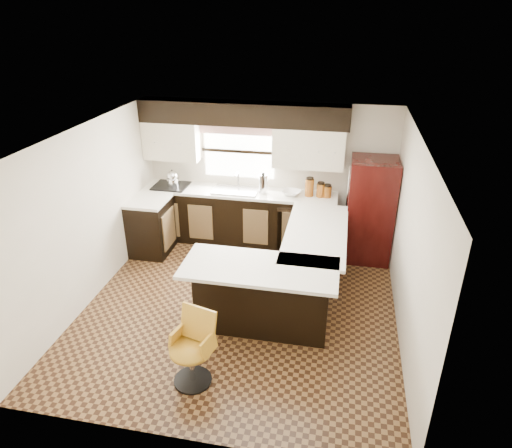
% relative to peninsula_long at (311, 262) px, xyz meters
% --- Properties ---
extents(floor, '(4.40, 4.40, 0.00)m').
position_rel_peninsula_long_xyz_m(floor, '(-0.90, -0.62, -0.45)').
color(floor, '#49301A').
rests_on(floor, ground).
extents(ceiling, '(4.40, 4.40, 0.00)m').
position_rel_peninsula_long_xyz_m(ceiling, '(-0.90, -0.62, 1.95)').
color(ceiling, silver).
rests_on(ceiling, wall_back).
extents(wall_back, '(4.40, 0.00, 4.40)m').
position_rel_peninsula_long_xyz_m(wall_back, '(-0.90, 1.58, 0.75)').
color(wall_back, beige).
rests_on(wall_back, floor).
extents(wall_front, '(4.40, 0.00, 4.40)m').
position_rel_peninsula_long_xyz_m(wall_front, '(-0.90, -2.83, 0.75)').
color(wall_front, beige).
rests_on(wall_front, floor).
extents(wall_left, '(0.00, 4.40, 4.40)m').
position_rel_peninsula_long_xyz_m(wall_left, '(-3.00, -0.62, 0.75)').
color(wall_left, beige).
rests_on(wall_left, floor).
extents(wall_right, '(0.00, 4.40, 4.40)m').
position_rel_peninsula_long_xyz_m(wall_right, '(1.20, -0.62, 0.75)').
color(wall_right, beige).
rests_on(wall_right, floor).
extents(base_cab_back, '(3.30, 0.60, 0.90)m').
position_rel_peninsula_long_xyz_m(base_cab_back, '(-1.35, 1.28, 0.00)').
color(base_cab_back, black).
rests_on(base_cab_back, floor).
extents(base_cab_left, '(0.60, 0.70, 0.90)m').
position_rel_peninsula_long_xyz_m(base_cab_left, '(-2.70, 0.62, 0.00)').
color(base_cab_left, black).
rests_on(base_cab_left, floor).
extents(counter_back, '(3.30, 0.60, 0.04)m').
position_rel_peninsula_long_xyz_m(counter_back, '(-1.35, 1.28, 0.47)').
color(counter_back, silver).
rests_on(counter_back, base_cab_back).
extents(counter_left, '(0.60, 0.70, 0.04)m').
position_rel_peninsula_long_xyz_m(counter_left, '(-2.70, 0.62, 0.47)').
color(counter_left, silver).
rests_on(counter_left, base_cab_left).
extents(soffit, '(3.40, 0.35, 0.36)m').
position_rel_peninsula_long_xyz_m(soffit, '(-1.30, 1.40, 1.77)').
color(soffit, black).
rests_on(soffit, wall_back).
extents(upper_cab_left, '(0.94, 0.35, 0.64)m').
position_rel_peninsula_long_xyz_m(upper_cab_left, '(-2.52, 1.40, 1.27)').
color(upper_cab_left, beige).
rests_on(upper_cab_left, wall_back).
extents(upper_cab_right, '(1.14, 0.35, 0.64)m').
position_rel_peninsula_long_xyz_m(upper_cab_right, '(-0.22, 1.40, 1.27)').
color(upper_cab_right, beige).
rests_on(upper_cab_right, wall_back).
extents(window_pane, '(1.20, 0.02, 0.90)m').
position_rel_peninsula_long_xyz_m(window_pane, '(-1.40, 1.56, 1.10)').
color(window_pane, white).
rests_on(window_pane, wall_back).
extents(valance, '(1.30, 0.06, 0.18)m').
position_rel_peninsula_long_xyz_m(valance, '(-1.40, 1.52, 1.49)').
color(valance, '#D19B93').
rests_on(valance, wall_back).
extents(sink, '(0.75, 0.45, 0.03)m').
position_rel_peninsula_long_xyz_m(sink, '(-1.40, 1.25, 0.51)').
color(sink, '#B2B2B7').
rests_on(sink, counter_back).
extents(dishwasher, '(0.58, 0.03, 0.78)m').
position_rel_peninsula_long_xyz_m(dishwasher, '(-0.35, 0.99, -0.02)').
color(dishwasher, black).
rests_on(dishwasher, floor).
extents(cooktop, '(0.58, 0.50, 0.02)m').
position_rel_peninsula_long_xyz_m(cooktop, '(-2.55, 1.25, 0.51)').
color(cooktop, black).
rests_on(cooktop, counter_back).
extents(peninsula_long, '(0.60, 1.95, 0.90)m').
position_rel_peninsula_long_xyz_m(peninsula_long, '(0.00, 0.00, 0.00)').
color(peninsula_long, black).
rests_on(peninsula_long, floor).
extents(peninsula_return, '(1.65, 0.60, 0.90)m').
position_rel_peninsula_long_xyz_m(peninsula_return, '(-0.53, -0.97, 0.00)').
color(peninsula_return, black).
rests_on(peninsula_return, floor).
extents(counter_pen_long, '(0.84, 1.95, 0.04)m').
position_rel_peninsula_long_xyz_m(counter_pen_long, '(0.05, 0.00, 0.47)').
color(counter_pen_long, silver).
rests_on(counter_pen_long, peninsula_long).
extents(counter_pen_return, '(1.89, 0.84, 0.04)m').
position_rel_peninsula_long_xyz_m(counter_pen_return, '(-0.55, -1.06, 0.47)').
color(counter_pen_return, silver).
rests_on(counter_pen_return, peninsula_return).
extents(refrigerator, '(0.72, 0.69, 1.68)m').
position_rel_peninsula_long_xyz_m(refrigerator, '(0.82, 1.14, 0.39)').
color(refrigerator, black).
rests_on(refrigerator, floor).
extents(bar_chair, '(0.57, 0.57, 0.87)m').
position_rel_peninsula_long_xyz_m(bar_chair, '(-1.11, -2.09, -0.02)').
color(bar_chair, '#BD8620').
rests_on(bar_chair, floor).
extents(kettle, '(0.21, 0.21, 0.28)m').
position_rel_peninsula_long_xyz_m(kettle, '(-2.51, 1.26, 0.66)').
color(kettle, silver).
rests_on(kettle, cooktop).
extents(percolator, '(0.14, 0.14, 0.32)m').
position_rel_peninsula_long_xyz_m(percolator, '(-0.93, 1.28, 0.65)').
color(percolator, silver).
rests_on(percolator, counter_back).
extents(mixing_bowl, '(0.37, 0.37, 0.07)m').
position_rel_peninsula_long_xyz_m(mixing_bowl, '(-0.46, 1.28, 0.53)').
color(mixing_bowl, white).
rests_on(mixing_bowl, counter_back).
extents(canister_large, '(0.14, 0.14, 0.28)m').
position_rel_peninsula_long_xyz_m(canister_large, '(-0.17, 1.30, 0.64)').
color(canister_large, brown).
rests_on(canister_large, counter_back).
extents(canister_med, '(0.13, 0.13, 0.22)m').
position_rel_peninsula_long_xyz_m(canister_med, '(0.01, 1.30, 0.60)').
color(canister_med, brown).
rests_on(canister_med, counter_back).
extents(canister_small, '(0.14, 0.14, 0.19)m').
position_rel_peninsula_long_xyz_m(canister_small, '(0.12, 1.30, 0.59)').
color(canister_small, brown).
rests_on(canister_small, counter_back).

